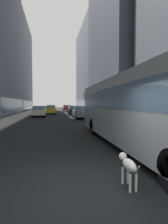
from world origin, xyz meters
name	(u,v)px	position (x,y,z in m)	size (l,w,h in m)	color
ground_plane	(56,113)	(0.00, 35.00, 0.00)	(120.00, 120.00, 0.00)	black
sidewalk_left	(29,113)	(-5.70, 35.00, 0.07)	(2.40, 110.00, 0.15)	#ADA89E
sidewalk_right	(82,112)	(5.70, 35.00, 0.07)	(2.40, 110.00, 0.15)	gray
building_left_far	(13,66)	(-11.90, 50.47, 12.65)	(8.31, 22.61, 25.32)	slate
building_right_far	(101,70)	(11.90, 41.85, 10.91)	(10.65, 20.62, 21.83)	slate
transit_bus	(136,107)	(2.80, 3.58, 1.78)	(2.78, 11.53, 3.05)	#999EA3
car_black_suv	(74,110)	(2.80, 26.31, 0.83)	(1.93, 4.53, 1.62)	black
car_red_coupe	(67,108)	(2.80, 42.26, 0.82)	(1.91, 4.43, 1.62)	red
car_blue_hatchback	(51,108)	(-1.20, 40.64, 0.82)	(1.78, 4.65, 1.62)	#4C6BB7
car_grey_wagon	(81,112)	(2.80, 19.10, 0.82)	(1.79, 4.30, 1.62)	slate
car_white_van	(39,111)	(-2.80, 23.45, 0.83)	(1.86, 4.75, 1.62)	silver
car_yellow_taxi	(51,110)	(-1.20, 30.02, 0.82)	(1.82, 4.34, 1.62)	yellow
dalmatian_dog	(128,165)	(0.84, -0.02, 0.51)	(0.22, 0.96, 0.72)	white
pedestrian_with_handbag	(139,117)	(5.16, 7.86, 1.01)	(0.45, 0.34, 1.69)	#1E1E2D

